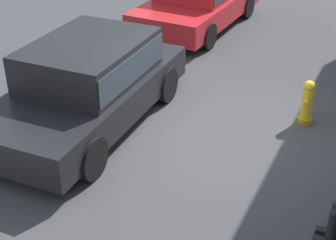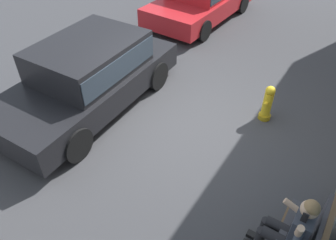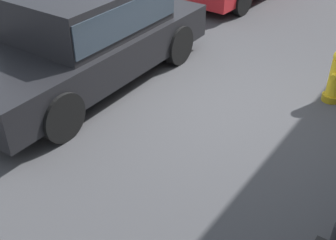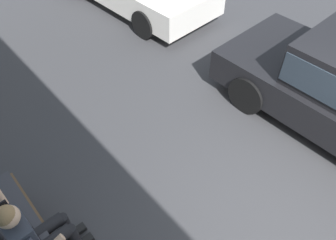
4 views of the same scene
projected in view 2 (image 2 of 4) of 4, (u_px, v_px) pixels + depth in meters
ground_plane at (180, 124)px, 6.85m from camera, size 60.00×60.00×0.00m
person_on_phone at (291, 229)px, 4.18m from camera, size 0.73×0.74×1.36m
parked_car_mid at (89, 73)px, 6.88m from camera, size 4.37×2.06×1.47m
fire_hydrant at (267, 104)px, 6.74m from camera, size 0.38×0.26×0.81m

